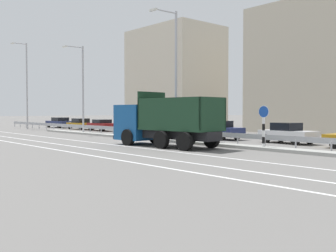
{
  "coord_description": "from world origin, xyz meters",
  "views": [
    {
      "loc": [
        22.28,
        -17.14,
        2.19
      ],
      "look_at": [
        2.51,
        0.19,
        1.2
      ],
      "focal_mm": 42.0,
      "sensor_mm": 36.0,
      "label": 1
    }
  ],
  "objects_px": {
    "street_lamp_0": "(26,82)",
    "parked_car_5": "(217,130)",
    "parked_car_1": "(81,124)",
    "parked_car_0": "(60,122)",
    "parked_car_3": "(135,127)",
    "parked_car_4": "(175,128)",
    "median_road_sign": "(264,127)",
    "parked_car_6": "(287,133)",
    "street_lamp_2": "(174,70)",
    "parked_car_2": "(102,125)",
    "dump_truck": "(155,125)",
    "street_lamp_1": "(82,85)"
  },
  "relations": [
    {
      "from": "parked_car_3",
      "to": "parked_car_5",
      "type": "distance_m",
      "value": 11.51
    },
    {
      "from": "median_road_sign",
      "to": "parked_car_5",
      "type": "xyz_separation_m",
      "value": [
        -7.51,
        4.51,
        -0.57
      ]
    },
    {
      "from": "parked_car_3",
      "to": "parked_car_5",
      "type": "bearing_deg",
      "value": -87.89
    },
    {
      "from": "parked_car_6",
      "to": "dump_truck",
      "type": "bearing_deg",
      "value": -26.18
    },
    {
      "from": "parked_car_0",
      "to": "parked_car_2",
      "type": "bearing_deg",
      "value": -93.3
    },
    {
      "from": "dump_truck",
      "to": "parked_car_5",
      "type": "relative_size",
      "value": 1.73
    },
    {
      "from": "median_road_sign",
      "to": "street_lamp_1",
      "type": "height_order",
      "value": "street_lamp_1"
    },
    {
      "from": "parked_car_6",
      "to": "street_lamp_0",
      "type": "bearing_deg",
      "value": -76.22
    },
    {
      "from": "parked_car_2",
      "to": "parked_car_3",
      "type": "distance_m",
      "value": 5.55
    },
    {
      "from": "parked_car_1",
      "to": "parked_car_6",
      "type": "xyz_separation_m",
      "value": [
        27.82,
        0.38,
        0.03
      ]
    },
    {
      "from": "parked_car_1",
      "to": "parked_car_3",
      "type": "distance_m",
      "value": 10.38
    },
    {
      "from": "median_road_sign",
      "to": "parked_car_1",
      "type": "bearing_deg",
      "value": 171.12
    },
    {
      "from": "median_road_sign",
      "to": "parked_car_3",
      "type": "height_order",
      "value": "median_road_sign"
    },
    {
      "from": "parked_car_5",
      "to": "parked_car_3",
      "type": "bearing_deg",
      "value": 90.54
    },
    {
      "from": "parked_car_2",
      "to": "parked_car_1",
      "type": "bearing_deg",
      "value": -87.88
    },
    {
      "from": "dump_truck",
      "to": "parked_car_1",
      "type": "distance_m",
      "value": 24.29
    },
    {
      "from": "street_lamp_0",
      "to": "street_lamp_2",
      "type": "height_order",
      "value": "street_lamp_0"
    },
    {
      "from": "parked_car_4",
      "to": "parked_car_3",
      "type": "bearing_deg",
      "value": 88.27
    },
    {
      "from": "street_lamp_2",
      "to": "parked_car_0",
      "type": "relative_size",
      "value": 1.94
    },
    {
      "from": "street_lamp_2",
      "to": "parked_car_3",
      "type": "height_order",
      "value": "street_lamp_2"
    },
    {
      "from": "street_lamp_2",
      "to": "parked_car_5",
      "type": "height_order",
      "value": "street_lamp_2"
    },
    {
      "from": "street_lamp_2",
      "to": "median_road_sign",
      "type": "bearing_deg",
      "value": 0.64
    },
    {
      "from": "street_lamp_0",
      "to": "parked_car_5",
      "type": "height_order",
      "value": "street_lamp_0"
    },
    {
      "from": "street_lamp_0",
      "to": "parked_car_6",
      "type": "relative_size",
      "value": 2.66
    },
    {
      "from": "median_road_sign",
      "to": "street_lamp_0",
      "type": "distance_m",
      "value": 34.54
    },
    {
      "from": "median_road_sign",
      "to": "parked_car_6",
      "type": "relative_size",
      "value": 0.64
    },
    {
      "from": "parked_car_2",
      "to": "parked_car_6",
      "type": "bearing_deg",
      "value": 93.04
    },
    {
      "from": "street_lamp_0",
      "to": "parked_car_6",
      "type": "bearing_deg",
      "value": 8.9
    },
    {
      "from": "parked_car_3",
      "to": "parked_car_4",
      "type": "height_order",
      "value": "parked_car_4"
    },
    {
      "from": "parked_car_0",
      "to": "parked_car_3",
      "type": "xyz_separation_m",
      "value": [
        16.67,
        0.06,
        -0.07
      ]
    },
    {
      "from": "median_road_sign",
      "to": "street_lamp_2",
      "type": "height_order",
      "value": "street_lamp_2"
    },
    {
      "from": "street_lamp_1",
      "to": "parked_car_5",
      "type": "bearing_deg",
      "value": 18.65
    },
    {
      "from": "median_road_sign",
      "to": "parked_car_4",
      "type": "distance_m",
      "value": 13.57
    },
    {
      "from": "street_lamp_2",
      "to": "parked_car_3",
      "type": "xyz_separation_m",
      "value": [
        -11.56,
        5.04,
        -4.46
      ]
    },
    {
      "from": "street_lamp_1",
      "to": "parked_car_4",
      "type": "bearing_deg",
      "value": 30.3
    },
    {
      "from": "parked_car_0",
      "to": "parked_car_2",
      "type": "xyz_separation_m",
      "value": [
        11.14,
        -0.3,
        -0.03
      ]
    },
    {
      "from": "street_lamp_0",
      "to": "street_lamp_2",
      "type": "relative_size",
      "value": 1.14
    },
    {
      "from": "street_lamp_2",
      "to": "parked_car_4",
      "type": "distance_m",
      "value": 8.39
    },
    {
      "from": "parked_car_2",
      "to": "street_lamp_2",
      "type": "bearing_deg",
      "value": 76.8
    },
    {
      "from": "dump_truck",
      "to": "parked_car_0",
      "type": "height_order",
      "value": "dump_truck"
    },
    {
      "from": "parked_car_5",
      "to": "parked_car_1",
      "type": "bearing_deg",
      "value": 92.55
    },
    {
      "from": "street_lamp_1",
      "to": "parked_car_6",
      "type": "distance_m",
      "value": 20.32
    },
    {
      "from": "parked_car_3",
      "to": "parked_car_6",
      "type": "distance_m",
      "value": 17.45
    },
    {
      "from": "parked_car_1",
      "to": "parked_car_4",
      "type": "xyz_separation_m",
      "value": [
        16.69,
        0.19,
        0.02
      ]
    },
    {
      "from": "street_lamp_1",
      "to": "street_lamp_2",
      "type": "relative_size",
      "value": 0.92
    },
    {
      "from": "parked_car_0",
      "to": "street_lamp_2",
      "type": "bearing_deg",
      "value": -101.76
    },
    {
      "from": "parked_car_2",
      "to": "parked_car_4",
      "type": "distance_m",
      "value": 11.86
    },
    {
      "from": "parked_car_1",
      "to": "parked_car_4",
      "type": "relative_size",
      "value": 1.0
    },
    {
      "from": "parked_car_0",
      "to": "street_lamp_0",
      "type": "bearing_deg",
      "value": -166.0
    },
    {
      "from": "parked_car_4",
      "to": "street_lamp_1",
      "type": "bearing_deg",
      "value": 120.16
    }
  ]
}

